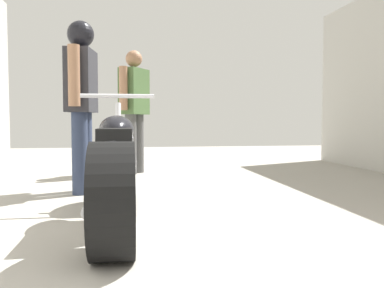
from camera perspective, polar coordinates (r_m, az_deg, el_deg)
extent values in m
plane|color=#9E998E|center=(3.91, 4.04, -8.07)|extent=(16.69, 16.69, 0.00)
cylinder|color=black|center=(3.81, -9.97, -3.45)|extent=(0.24, 0.65, 0.65)
cylinder|color=silver|center=(3.81, -9.97, -3.45)|extent=(0.25, 0.25, 0.25)
cylinder|color=black|center=(2.35, -10.77, -7.62)|extent=(0.24, 0.65, 0.65)
cylinder|color=silver|center=(2.35, -10.77, -7.62)|extent=(0.25, 0.25, 0.25)
cube|color=silver|center=(3.06, -10.31, -1.64)|extent=(0.25, 0.65, 0.29)
ellipsoid|color=black|center=(3.27, -10.23, 1.90)|extent=(0.27, 0.53, 0.22)
cube|color=black|center=(2.86, -10.44, 1.10)|extent=(0.23, 0.49, 0.10)
ellipsoid|color=black|center=(2.37, -10.78, -2.54)|extent=(0.27, 0.45, 0.24)
cylinder|color=silver|center=(3.75, -10.03, 1.13)|extent=(0.05, 0.26, 0.59)
cylinder|color=silver|center=(3.71, -10.10, 6.46)|extent=(0.63, 0.04, 0.04)
cylinder|color=silver|center=(2.80, -13.38, -7.93)|extent=(0.09, 0.56, 0.09)
cylinder|color=#4C4C4C|center=(6.21, -7.34, 0.07)|extent=(0.22, 0.22, 0.85)
cylinder|color=#4C4C4C|center=(6.03, -8.33, -0.03)|extent=(0.22, 0.22, 0.85)
cube|color=#476638|center=(6.12, -7.88, 7.08)|extent=(0.46, 0.54, 0.65)
cylinder|color=#9E7051|center=(6.38, -6.55, 7.18)|extent=(0.16, 0.16, 0.60)
cylinder|color=#9E7051|center=(5.87, -9.34, 7.50)|extent=(0.16, 0.16, 0.60)
sphere|color=#9E7051|center=(6.17, -7.92, 11.43)|extent=(0.24, 0.24, 0.24)
cylinder|color=#2D3851|center=(4.47, -15.03, -1.26)|extent=(0.18, 0.18, 0.85)
cylinder|color=#2D3851|center=(4.67, -14.41, -1.06)|extent=(0.18, 0.18, 0.85)
cube|color=#2D2D33|center=(4.58, -14.85, 8.27)|extent=(0.31, 0.50, 0.65)
cylinder|color=#9E7051|center=(4.29, -15.79, 8.96)|extent=(0.13, 0.13, 0.60)
cylinder|color=#9E7051|center=(4.86, -14.03, 8.30)|extent=(0.13, 0.13, 0.60)
sphere|color=black|center=(4.64, -14.93, 14.03)|extent=(0.24, 0.24, 0.24)
sphere|color=black|center=(4.64, -14.94, 14.24)|extent=(0.28, 0.28, 0.28)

